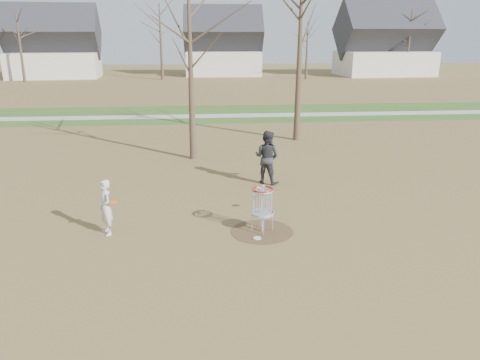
# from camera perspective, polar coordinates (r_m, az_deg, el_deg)

# --- Properties ---
(ground) EXTENTS (160.00, 160.00, 0.00)m
(ground) POSITION_cam_1_polar(r_m,az_deg,el_deg) (13.50, 2.71, -6.30)
(ground) COLOR brown
(ground) RESTS_ON ground
(green_band) EXTENTS (160.00, 8.00, 0.01)m
(green_band) POSITION_cam_1_polar(r_m,az_deg,el_deg) (33.73, -2.18, 8.10)
(green_band) COLOR #2D5119
(green_band) RESTS_ON ground
(footpath) EXTENTS (160.00, 1.50, 0.01)m
(footpath) POSITION_cam_1_polar(r_m,az_deg,el_deg) (32.74, -2.09, 7.84)
(footpath) COLOR #9E9E99
(footpath) RESTS_ON green_band
(dirt_circle) EXTENTS (1.80, 1.80, 0.01)m
(dirt_circle) POSITION_cam_1_polar(r_m,az_deg,el_deg) (13.50, 2.71, -6.28)
(dirt_circle) COLOR #47331E
(dirt_circle) RESTS_ON ground
(player_standing) EXTENTS (0.60, 0.69, 1.59)m
(player_standing) POSITION_cam_1_polar(r_m,az_deg,el_deg) (13.58, -16.06, -3.24)
(player_standing) COLOR silver
(player_standing) RESTS_ON ground
(player_throwing) EXTENTS (1.24, 1.17, 2.02)m
(player_throwing) POSITION_cam_1_polar(r_m,az_deg,el_deg) (17.57, 3.30, 2.80)
(player_throwing) COLOR #2B2C30
(player_throwing) RESTS_ON ground
(disc_grounded) EXTENTS (0.22, 0.22, 0.02)m
(disc_grounded) POSITION_cam_1_polar(r_m,az_deg,el_deg) (13.04, 2.10, -7.09)
(disc_grounded) COLOR white
(disc_grounded) RESTS_ON dirt_circle
(discs_in_play) EXTENTS (4.73, 1.46, 0.35)m
(discs_in_play) POSITION_cam_1_polar(r_m,az_deg,el_deg) (13.77, -4.99, -2.06)
(discs_in_play) COLOR #F92F0D
(discs_in_play) RESTS_ON ground
(disc_golf_basket) EXTENTS (0.64, 0.64, 1.35)m
(disc_golf_basket) POSITION_cam_1_polar(r_m,az_deg,el_deg) (13.16, 2.76, -2.65)
(disc_golf_basket) COLOR #9EA3AD
(disc_golf_basket) RESTS_ON ground
(bare_trees) EXTENTS (52.62, 44.98, 9.00)m
(bare_trees) POSITION_cam_1_polar(r_m,az_deg,el_deg) (48.17, -1.05, 17.25)
(bare_trees) COLOR #382B1E
(bare_trees) RESTS_ON ground
(houses_row) EXTENTS (56.51, 10.01, 7.26)m
(houses_row) POSITION_cam_1_polar(r_m,az_deg,el_deg) (65.12, 0.15, 15.67)
(houses_row) COLOR silver
(houses_row) RESTS_ON ground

